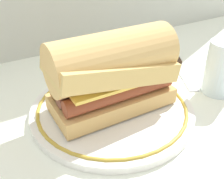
{
  "coord_description": "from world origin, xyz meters",
  "views": [
    {
      "loc": [
        -0.16,
        -0.28,
        0.27
      ],
      "look_at": [
        0.02,
        0.04,
        0.04
      ],
      "focal_mm": 43.39,
      "sensor_mm": 36.0,
      "label": 1
    }
  ],
  "objects": [
    {
      "name": "butter_knife",
      "position": [
        0.23,
        0.1,
        0.0
      ],
      "size": [
        0.09,
        0.16,
        0.01
      ],
      "color": "silver",
      "rests_on": "ground_plane"
    },
    {
      "name": "drinking_glass",
      "position": [
        0.23,
        -0.01,
        0.04
      ],
      "size": [
        0.06,
        0.06,
        0.1
      ],
      "color": "silver",
      "rests_on": "ground_plane"
    },
    {
      "name": "plate",
      "position": [
        0.02,
        0.04,
        0.01
      ],
      "size": [
        0.27,
        0.27,
        0.01
      ],
      "color": "white",
      "rests_on": "ground_plane"
    },
    {
      "name": "sausage_sandwich",
      "position": [
        0.02,
        0.04,
        0.08
      ],
      "size": [
        0.2,
        0.09,
        0.13
      ],
      "rotation": [
        0.0,
        0.0,
        -0.01
      ],
      "color": "tan",
      "rests_on": "plate"
    },
    {
      "name": "ground_plane",
      "position": [
        0.0,
        0.0,
        0.0
      ],
      "size": [
        1.5,
        1.5,
        0.0
      ],
      "primitive_type": "plane",
      "color": "white"
    }
  ]
}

